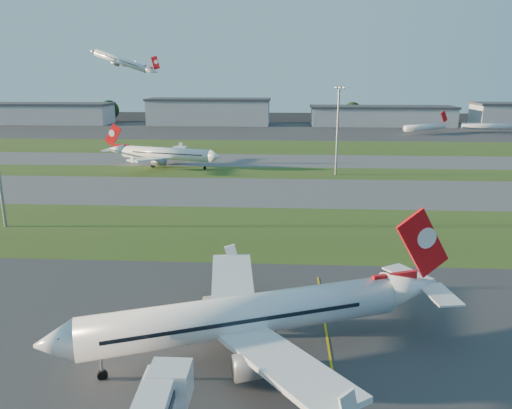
# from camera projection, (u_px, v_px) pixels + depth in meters

# --- Properties ---
(ground) EXTENTS (700.00, 700.00, 0.00)m
(ground) POSITION_uv_depth(u_px,v_px,m) (282.00, 408.00, 45.08)
(ground) COLOR black
(ground) RESTS_ON ground
(apron_near) EXTENTS (300.00, 70.00, 0.01)m
(apron_near) POSITION_uv_depth(u_px,v_px,m) (282.00, 408.00, 45.08)
(apron_near) COLOR #333335
(apron_near) RESTS_ON ground
(grass_strip_a) EXTENTS (300.00, 34.00, 0.01)m
(grass_strip_a) POSITION_uv_depth(u_px,v_px,m) (285.00, 232.00, 95.28)
(grass_strip_a) COLOR #374E1A
(grass_strip_a) RESTS_ON ground
(taxiway_a) EXTENTS (300.00, 32.00, 0.01)m
(taxiway_a) POSITION_uv_depth(u_px,v_px,m) (285.00, 192.00, 127.13)
(taxiway_a) COLOR #515154
(taxiway_a) RESTS_ON ground
(grass_strip_b) EXTENTS (300.00, 18.00, 0.01)m
(grass_strip_b) POSITION_uv_depth(u_px,v_px,m) (285.00, 173.00, 151.26)
(grass_strip_b) COLOR #374E1A
(grass_strip_b) RESTS_ON ground
(taxiway_b) EXTENTS (300.00, 26.00, 0.01)m
(taxiway_b) POSITION_uv_depth(u_px,v_px,m) (285.00, 161.00, 172.50)
(taxiway_b) COLOR #515154
(taxiway_b) RESTS_ON ground
(grass_strip_c) EXTENTS (300.00, 40.00, 0.01)m
(grass_strip_c) POSITION_uv_depth(u_px,v_px,m) (286.00, 147.00, 204.35)
(grass_strip_c) COLOR #374E1A
(grass_strip_c) RESTS_ON ground
(apron_far) EXTENTS (400.00, 80.00, 0.01)m
(apron_far) POSITION_uv_depth(u_px,v_px,m) (286.00, 131.00, 262.27)
(apron_far) COLOR #333335
(apron_far) RESTS_ON ground
(airliner_parked) EXTENTS (39.89, 33.80, 13.07)m
(airliner_parked) POSITION_uv_depth(u_px,v_px,m) (248.00, 316.00, 52.48)
(airliner_parked) COLOR white
(airliner_parked) RESTS_ON ground
(airliner_taxiing) EXTENTS (37.48, 31.47, 11.95)m
(airliner_taxiing) POSITION_uv_depth(u_px,v_px,m) (165.00, 154.00, 160.21)
(airliner_taxiing) COLOR white
(airliner_taxiing) RESTS_ON ground
(airliner_departing) EXTENTS (32.55, 27.58, 10.15)m
(airliner_departing) POSITION_uv_depth(u_px,v_px,m) (121.00, 61.00, 240.20)
(airliner_departing) COLOR white
(mini_jet_near) EXTENTS (25.27, 16.46, 9.48)m
(mini_jet_near) POSITION_uv_depth(u_px,v_px,m) (425.00, 127.00, 248.50)
(mini_jet_near) COLOR white
(mini_jet_near) RESTS_ON ground
(mini_jet_far) EXTENTS (28.64, 4.61, 9.48)m
(mini_jet_far) POSITION_uv_depth(u_px,v_px,m) (489.00, 126.00, 253.88)
(mini_jet_far) COLOR white
(mini_jet_far) RESTS_ON ground
(light_mast_centre) EXTENTS (3.20, 0.70, 25.80)m
(light_mast_centre) POSITION_uv_depth(u_px,v_px,m) (338.00, 125.00, 144.70)
(light_mast_centre) COLOR gray
(light_mast_centre) RESTS_ON ground
(hangar_far_west) EXTENTS (91.80, 23.00, 12.20)m
(hangar_far_west) POSITION_uv_depth(u_px,v_px,m) (35.00, 113.00, 298.22)
(hangar_far_west) COLOR #97999E
(hangar_far_west) RESTS_ON ground
(hangar_west) EXTENTS (71.40, 23.00, 15.20)m
(hangar_west) POSITION_uv_depth(u_px,v_px,m) (209.00, 111.00, 291.85)
(hangar_west) COLOR #97999E
(hangar_west) RESTS_ON ground
(hangar_east) EXTENTS (81.60, 23.00, 11.20)m
(hangar_east) POSITION_uv_depth(u_px,v_px,m) (382.00, 116.00, 286.65)
(hangar_east) COLOR #97999E
(hangar_east) RESTS_ON ground
(tree_west) EXTENTS (12.10, 12.10, 13.20)m
(tree_west) POSITION_uv_depth(u_px,v_px,m) (109.00, 110.00, 310.16)
(tree_west) COLOR black
(tree_west) RESTS_ON ground
(tree_mid_west) EXTENTS (9.90, 9.90, 10.80)m
(tree_mid_west) POSITION_uv_depth(u_px,v_px,m) (253.00, 113.00, 301.50)
(tree_mid_west) COLOR black
(tree_mid_west) RESTS_ON ground
(tree_mid_east) EXTENTS (11.55, 11.55, 12.60)m
(tree_mid_east) POSITION_uv_depth(u_px,v_px,m) (352.00, 112.00, 300.72)
(tree_mid_east) COLOR black
(tree_mid_east) RESTS_ON ground
(tree_east) EXTENTS (10.45, 10.45, 11.40)m
(tree_east) POSITION_uv_depth(u_px,v_px,m) (481.00, 114.00, 294.68)
(tree_east) COLOR black
(tree_east) RESTS_ON ground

